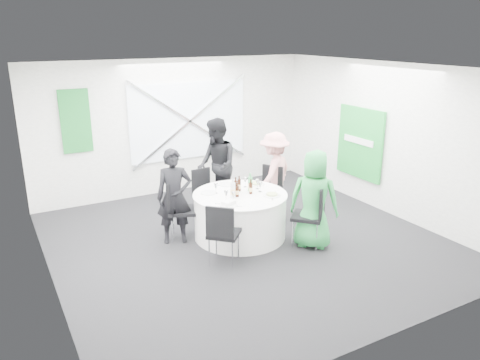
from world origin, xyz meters
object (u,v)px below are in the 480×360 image
chair_back_left (177,205)px  clear_water_bottle (233,190)px  chair_back (204,189)px  chair_front_right (314,211)px  green_water_bottle (250,184)px  person_man_back_left (174,197)px  person_woman_green (314,200)px  person_woman_pink (274,173)px  chair_back_right (269,188)px  banquet_table (240,215)px  person_man_back (217,166)px  chair_front_left (222,230)px

chair_back_left → clear_water_bottle: clear_water_bottle is taller
chair_back → chair_front_right: bearing=-70.6°
green_water_bottle → chair_front_right: bearing=-56.3°
person_man_back_left → person_woman_green: person_woman_green is taller
person_man_back_left → person_woman_pink: size_ratio=1.01×
chair_back_right → person_man_back_left: 1.96m
banquet_table → chair_back_right: chair_back_right is taller
person_man_back → person_man_back_left: bearing=-43.7°
person_man_back → chair_front_right: bearing=25.5°
chair_back_left → clear_water_bottle: (0.74, -0.54, 0.29)m
chair_back → person_woman_pink: person_woman_pink is taller
person_man_back_left → chair_back_right: bearing=24.4°
chair_back_left → chair_back_right: (1.85, 0.09, -0.04)m
person_man_back → person_woman_green: person_man_back is taller
person_man_back_left → person_man_back: person_man_back is taller
banquet_table → green_water_bottle: (0.22, 0.05, 0.50)m
chair_back → chair_back_right: chair_back_right is taller
person_man_back_left → person_woman_green: 2.23m
chair_back_left → banquet_table: bearing=-90.0°
chair_back → person_woman_pink: bearing=-28.1°
person_woman_green → clear_water_bottle: person_woman_green is taller
person_woman_green → banquet_table: bearing=-0.0°
chair_back_left → chair_back_right: size_ratio=1.06×
chair_front_left → person_woman_pink: person_woman_pink is taller
chair_back → clear_water_bottle: bearing=-98.9°
banquet_table → person_man_back: size_ratio=0.87×
chair_back → chair_front_left: size_ratio=0.92×
banquet_table → clear_water_bottle: size_ratio=4.99×
clear_water_bottle → person_man_back_left: bearing=151.4°
chair_back → person_man_back_left: bearing=-143.0°
chair_back_right → person_woman_green: (-0.08, -1.41, 0.23)m
person_woman_pink → person_man_back: bearing=-65.2°
person_man_back_left → green_water_bottle: size_ratio=5.05×
chair_back_left → person_woman_pink: (2.04, 0.23, 0.18)m
chair_back_left → person_man_back: person_man_back is taller
chair_back → chair_front_left: bearing=-112.9°
person_woman_green → green_water_bottle: (-0.62, 0.93, 0.09)m
person_man_back_left → person_woman_pink: bearing=27.4°
person_woman_green → green_water_bottle: person_woman_green is taller
chair_back_right → chair_front_left: bearing=-81.8°
chair_back → chair_back_left: size_ratio=0.87×
chair_back_right → chair_front_left: size_ratio=0.99×
chair_front_right → green_water_bottle: size_ratio=3.31×
chair_back → chair_back_right: size_ratio=0.93×
chair_back_right → person_man_back: person_man_back is taller
banquet_table → person_man_back_left: (-1.02, 0.35, 0.40)m
chair_back_right → green_water_bottle: size_ratio=3.08×
chair_back → clear_water_bottle: size_ratio=2.82×
banquet_table → chair_front_right: (0.84, -0.89, 0.22)m
person_woman_pink → clear_water_bottle: 1.51m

